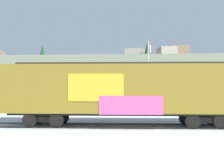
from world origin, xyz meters
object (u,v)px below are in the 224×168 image
(flagpole, at_px, (149,67))
(parked_car_silver, at_px, (162,105))
(freight_car, at_px, (124,90))
(parked_car_white, at_px, (88,105))

(flagpole, xyz_separation_m, parked_car_silver, (0.85, -3.81, -3.93))
(flagpole, bearing_deg, freight_car, -104.68)
(parked_car_silver, bearing_deg, parked_car_white, -179.94)
(freight_car, height_order, parked_car_silver, freight_car)
(freight_car, xyz_separation_m, flagpole, (2.73, 10.43, 2.41))
(parked_car_silver, bearing_deg, freight_car, -118.39)
(freight_car, height_order, parked_car_white, freight_car)
(freight_car, relative_size, parked_car_white, 3.20)
(freight_car, relative_size, parked_car_silver, 3.12)
(flagpole, height_order, parked_car_silver, flagpole)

